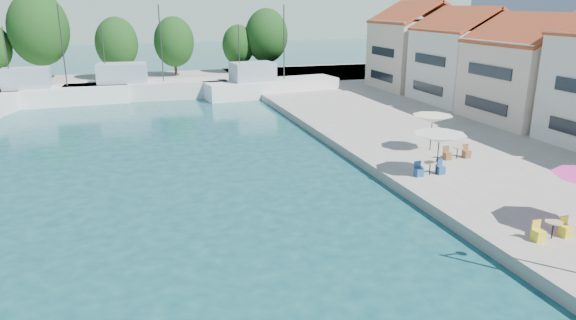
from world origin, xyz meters
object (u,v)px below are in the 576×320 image
object	(u,v)px
trawler_03	(144,88)
umbrella_white	(439,138)
trawler_04	(269,86)
trawler_02	(49,94)
umbrella_cream	(432,119)

from	to	relation	value
trawler_03	umbrella_white	distance (m)	36.96
trawler_03	trawler_04	bearing A→B (deg)	-7.90
trawler_03	umbrella_white	bearing A→B (deg)	-62.83
trawler_02	trawler_04	size ratio (longest dim) A/B	0.96
trawler_03	umbrella_cream	size ratio (longest dim) A/B	6.56
trawler_02	umbrella_cream	distance (m)	38.69
trawler_02	umbrella_white	bearing A→B (deg)	-57.08
trawler_04	umbrella_white	distance (m)	31.21
trawler_02	trawler_04	bearing A→B (deg)	-7.34
umbrella_cream	umbrella_white	bearing A→B (deg)	-118.25
trawler_04	umbrella_cream	world-z (taller)	trawler_04
trawler_02	umbrella_white	size ratio (longest dim) A/B	4.94
umbrella_white	umbrella_cream	size ratio (longest dim) A/B	1.14
trawler_03	trawler_02	bearing A→B (deg)	-168.98
umbrella_white	trawler_04	bearing A→B (deg)	92.59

